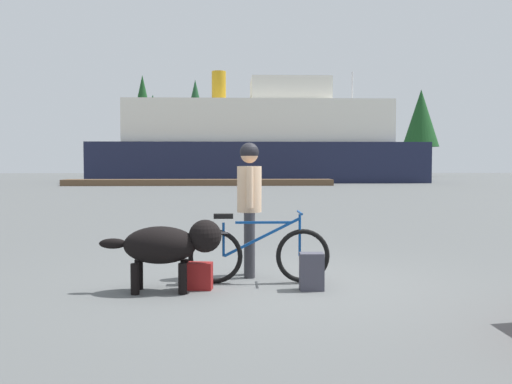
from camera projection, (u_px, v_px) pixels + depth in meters
ground_plane at (281, 284)px, 7.39m from camera, size 160.00×160.00×0.00m
bicycle at (258, 253)px, 7.45m from camera, size 1.76×0.44×0.89m
person_cyclist at (249, 195)px, 7.86m from camera, size 0.32×0.53×1.76m
dog at (169, 245)px, 6.94m from camera, size 1.41×0.51×0.84m
backpack at (312, 272)px, 7.04m from camera, size 0.28×0.21×0.44m
handbag_pannier at (199, 276)px, 7.08m from camera, size 0.34×0.22×0.32m
dock_pier at (199, 182)px, 39.69m from camera, size 17.64×2.00×0.40m
ferry_boat at (259, 143)px, 47.12m from camera, size 25.13×7.99×8.61m
sailboat_moored at (352, 175)px, 50.69m from camera, size 8.93×2.50×9.12m
pine_tree_far_left at (143, 115)px, 65.39m from camera, size 3.72×3.72×11.05m
pine_tree_center at (195, 118)px, 62.38m from camera, size 3.63×3.63×10.12m
pine_tree_far_right at (421, 118)px, 65.69m from camera, size 3.96×3.96×9.52m
pine_tree_mid_back at (153, 121)px, 70.56m from camera, size 4.37×4.37×9.47m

